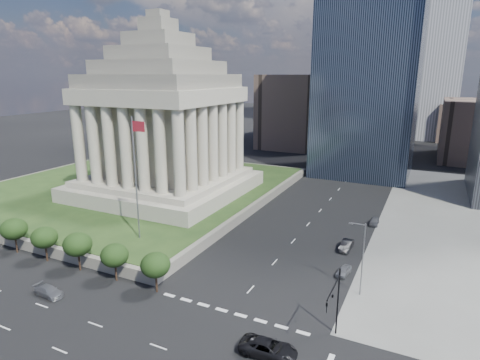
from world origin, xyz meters
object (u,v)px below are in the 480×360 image
Objects in this scene: war_memorial at (162,106)px; parked_sedan_far at (374,221)px; flagpole at (136,172)px; pickup_truck at (268,348)px; street_lamp_north at (362,255)px; parked_sedan_near at (344,271)px; parked_sedan_mid at (346,245)px; traffic_signal_ne at (335,300)px; suv_grey at (49,291)px.

war_memorial is 50.19m from parked_sedan_far.
flagpole is 34.83m from pickup_truck.
street_lamp_north is 1.65× the size of pickup_truck.
street_lamp_north is 2.77× the size of parked_sedan_near.
parked_sedan_mid is at bearing -101.43° from parked_sedan_far.
war_memorial is 4.88× the size of traffic_signal_ne.
parked_sedan_far is at bearing 91.48° from traffic_signal_ne.
flagpole reaches higher than suv_grey.
parked_sedan_near is at bearing -93.95° from parked_sedan_far.
traffic_signal_ne is 25.41m from parked_sedan_mid.
pickup_truck reaches higher than parked_sedan_far.
parked_sedan_far is at bearing 96.19° from parked_sedan_near.
parked_sedan_far is (34.63, 45.30, 0.01)m from suv_grey.
street_lamp_north is at bearing 85.81° from traffic_signal_ne.
street_lamp_north reaches higher than suv_grey.
parked_sedan_mid is at bearing 98.04° from traffic_signal_ne.
parked_sedan_far is at bearing -33.72° from suv_grey.
parked_sedan_mid is (-4.33, 13.46, -4.90)m from street_lamp_north.
traffic_signal_ne is at bearing -36.42° from war_memorial.
traffic_signal_ne is 2.22× the size of parked_sedan_near.
flagpole reaches higher than parked_sedan_near.
flagpole is at bearing -161.17° from parked_sedan_near.
traffic_signal_ne is at bearing -80.13° from parked_sedan_mid.
pickup_truck reaches higher than parked_sedan_mid.
flagpole reaches higher than parked_sedan_far.
war_memorial is at bearing 43.20° from pickup_truck.
war_memorial is at bearing 169.32° from parked_sedan_mid.
war_memorial is 28.16m from flagpole.
suv_grey is (10.87, -40.96, -20.74)m from war_memorial.
parked_sedan_mid reaches higher than suv_grey.
suv_grey is at bearing -169.42° from traffic_signal_ne.
war_memorial is at bearing 18.54° from suv_grey.
flagpole is 5.11× the size of parked_sedan_far.
street_lamp_north is (0.83, 11.30, 0.41)m from traffic_signal_ne.
flagpole is 4.38× the size of suv_grey.
parked_sedan_mid is at bearing 25.14° from flagpole.
pickup_truck is 1.54× the size of parked_sedan_far.
war_memorial is at bearing 143.58° from traffic_signal_ne.
flagpole is 2.50× the size of traffic_signal_ne.
pickup_truck is 43.70m from parked_sedan_far.
parked_sedan_near is at bearing -79.09° from parked_sedan_mid.
flagpole is at bearing -178.37° from street_lamp_north.
suv_grey is at bearing -128.61° from parked_sedan_far.
suv_grey is 44.94m from parked_sedan_mid.
street_lamp_north reaches higher than pickup_truck.
war_memorial reaches higher than traffic_signal_ne.
suv_grey is 1.26× the size of parked_sedan_near.
parked_sedan_far is at bearing 40.38° from flagpole.
pickup_truck is at bearing -90.30° from parked_sedan_near.
flagpole is 35.03m from parked_sedan_near.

